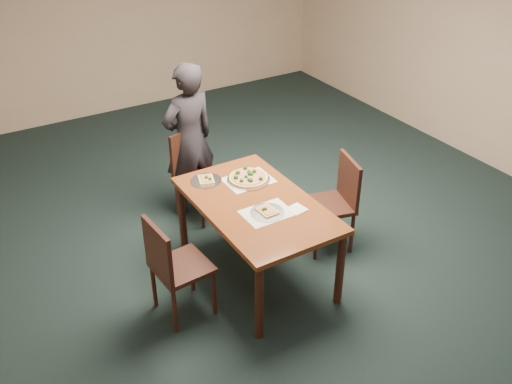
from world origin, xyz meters
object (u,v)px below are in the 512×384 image
dining_table (256,211)px  chair_far (195,169)px  chair_left (173,264)px  slice_plate_near (267,212)px  chair_right (336,198)px  pizza_pan (248,178)px  diner (189,139)px  slice_plate_far (206,180)px

dining_table → chair_far: bearing=90.4°
chair_left → slice_plate_near: (0.83, -0.07, 0.25)m
dining_table → chair_right: 0.88m
chair_far → pizza_pan: (0.14, -0.83, 0.26)m
diner → chair_right: bearing=115.7°
pizza_pan → slice_plate_near: pizza_pan is taller
pizza_pan → slice_plate_near: size_ratio=1.38×
chair_left → chair_far: bearing=-36.7°
chair_left → chair_right: (1.71, 0.11, 0.00)m
chair_right → slice_plate_near: chair_right is taller
chair_left → pizza_pan: (0.97, 0.47, 0.26)m
chair_far → pizza_pan: size_ratio=2.35×
pizza_pan → chair_far: bearing=99.5°
slice_plate_near → chair_right: bearing=11.4°
dining_table → slice_plate_far: 0.57m
chair_left → dining_table: bearing=-86.1°
chair_right → slice_plate_far: 1.22m
dining_table → slice_plate_near: size_ratio=5.36×
dining_table → pizza_pan: size_ratio=3.88×
pizza_pan → slice_plate_near: 0.56m
chair_left → slice_plate_far: (0.64, 0.65, 0.25)m
chair_far → diner: diner is taller
chair_left → pizza_pan: size_ratio=2.35×
slice_plate_near → diner: bearing=89.9°
chair_left → slice_plate_far: bearing=-48.7°
dining_table → chair_right: chair_right is taller
pizza_pan → slice_plate_near: bearing=-104.6°
slice_plate_far → slice_plate_near: bearing=-75.1°
chair_left → slice_plate_near: bearing=-99.0°
chair_far → diner: size_ratio=0.57×
dining_table → slice_plate_far: size_ratio=5.36×
pizza_pan → diner: bearing=98.3°
dining_table → chair_right: bearing=-0.7°
chair_right → dining_table: bearing=-76.1°
slice_plate_near → slice_plate_far: bearing=104.9°
chair_right → slice_plate_near: 0.93m
dining_table → chair_far: chair_far is taller
pizza_pan → chair_right: bearing=-26.2°
dining_table → chair_far: 1.19m
slice_plate_far → chair_left: bearing=-134.6°
dining_table → pizza_pan: 0.39m
slice_plate_near → slice_plate_far: (-0.19, 0.72, -0.00)m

